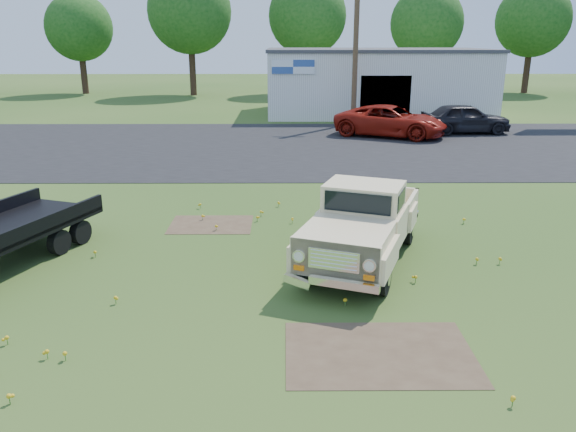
# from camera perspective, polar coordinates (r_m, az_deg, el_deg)

# --- Properties ---
(ground) EXTENTS (140.00, 140.00, 0.00)m
(ground) POSITION_cam_1_polar(r_m,az_deg,el_deg) (11.89, -0.28, -6.24)
(ground) COLOR #2B4D18
(ground) RESTS_ON ground
(asphalt_lot) EXTENTS (90.00, 14.00, 0.02)m
(asphalt_lot) POSITION_cam_1_polar(r_m,az_deg,el_deg) (26.31, -0.33, 7.11)
(asphalt_lot) COLOR black
(asphalt_lot) RESTS_ON ground
(dirt_patch_a) EXTENTS (3.00, 2.00, 0.01)m
(dirt_patch_a) POSITION_cam_1_polar(r_m,az_deg,el_deg) (9.35, 9.26, -13.60)
(dirt_patch_a) COLOR #4A3827
(dirt_patch_a) RESTS_ON ground
(dirt_patch_b) EXTENTS (2.20, 1.60, 0.01)m
(dirt_patch_b) POSITION_cam_1_polar(r_m,az_deg,el_deg) (15.28, -7.82, -0.88)
(dirt_patch_b) COLOR #4A3827
(dirt_patch_b) RESTS_ON ground
(commercial_building) EXTENTS (14.20, 8.20, 4.15)m
(commercial_building) POSITION_cam_1_polar(r_m,az_deg,el_deg) (38.43, 8.88, 13.40)
(commercial_building) COLOR silver
(commercial_building) RESTS_ON ground
(utility_pole_mid) EXTENTS (1.60, 0.30, 9.00)m
(utility_pole_mid) POSITION_cam_1_polar(r_m,az_deg,el_deg) (33.11, 6.91, 17.16)
(utility_pole_mid) COLOR #4C3523
(utility_pole_mid) RESTS_ON ground
(treeline_b) EXTENTS (5.76, 5.76, 8.57)m
(treeline_b) POSITION_cam_1_polar(r_m,az_deg,el_deg) (54.90, -20.47, 17.49)
(treeline_b) COLOR #372319
(treeline_b) RESTS_ON ground
(treeline_c) EXTENTS (7.04, 7.04, 10.47)m
(treeline_c) POSITION_cam_1_polar(r_m,az_deg,el_deg) (51.04, -9.96, 19.78)
(treeline_c) COLOR #372319
(treeline_c) RESTS_ON ground
(treeline_d) EXTENTS (6.72, 6.72, 10.00)m
(treeline_d) POSITION_cam_1_polar(r_m,az_deg,el_deg) (51.44, 2.00, 19.65)
(treeline_d) COLOR #372319
(treeline_d) RESTS_ON ground
(treeline_e) EXTENTS (6.08, 6.08, 9.04)m
(treeline_e) POSITION_cam_1_polar(r_m,az_deg,el_deg) (51.31, 13.91, 18.47)
(treeline_e) COLOR #372319
(treeline_e) RESTS_ON ground
(treeline_f) EXTENTS (6.40, 6.40, 9.52)m
(treeline_f) POSITION_cam_1_polar(r_m,az_deg,el_deg) (56.82, 23.62, 17.76)
(treeline_f) COLOR #372319
(treeline_f) RESTS_ON ground
(vintage_pickup_truck) EXTENTS (3.61, 5.39, 1.82)m
(vintage_pickup_truck) POSITION_cam_1_polar(r_m,az_deg,el_deg) (12.50, 7.61, -0.69)
(vintage_pickup_truck) COLOR beige
(vintage_pickup_truck) RESTS_ON ground
(red_pickup) EXTENTS (6.14, 4.66, 1.55)m
(red_pickup) POSITION_cam_1_polar(r_m,az_deg,el_deg) (29.33, 10.39, 9.45)
(red_pickup) COLOR maroon
(red_pickup) RESTS_ON ground
(dark_sedan) EXTENTS (4.68, 2.12, 1.56)m
(dark_sedan) POSITION_cam_1_polar(r_m,az_deg,el_deg) (31.22, 17.55, 9.42)
(dark_sedan) COLOR black
(dark_sedan) RESTS_ON ground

